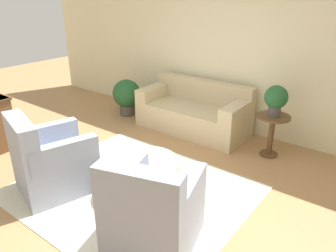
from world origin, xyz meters
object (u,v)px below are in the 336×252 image
object	(u,v)px
armchair_left	(50,163)
potted_plant_floor	(127,95)
potted_plant_on_side_table	(276,99)
ottoman_table	(144,173)
couch	(194,113)
armchair_right	(153,214)
side_table	(272,129)

from	to	relation	value
armchair_left	potted_plant_floor	xyz separation A→B (m)	(-1.13, 2.51, 0.02)
armchair_left	potted_plant_on_side_table	size ratio (longest dim) A/B	2.30
potted_plant_on_side_table	ottoman_table	bearing A→B (deg)	-114.15
couch	potted_plant_floor	xyz separation A→B (m)	(-1.48, -0.17, 0.09)
couch	ottoman_table	xyz separation A→B (m)	(0.60, -2.03, -0.04)
armchair_left	couch	bearing A→B (deg)	82.63
couch	potted_plant_on_side_table	bearing A→B (deg)	-5.00
couch	potted_plant_on_side_table	distance (m)	1.57
armchair_right	potted_plant_floor	size ratio (longest dim) A/B	1.45
side_table	potted_plant_floor	distance (m)	2.93
armchair_left	potted_plant_floor	distance (m)	2.75
potted_plant_floor	potted_plant_on_side_table	bearing A→B (deg)	0.93
armchair_left	ottoman_table	world-z (taller)	armchair_left
ottoman_table	potted_plant_on_side_table	xyz separation A→B (m)	(0.85, 1.91, 0.62)
side_table	armchair_left	bearing A→B (deg)	-125.17
ottoman_table	side_table	xyz separation A→B (m)	(0.85, 1.91, 0.15)
couch	armchair_left	distance (m)	2.71
armchair_right	potted_plant_floor	world-z (taller)	armchair_right
armchair_right	side_table	xyz separation A→B (m)	(0.17, 2.56, 0.05)
ottoman_table	side_table	size ratio (longest dim) A/B	1.36
armchair_right	potted_plant_on_side_table	distance (m)	2.61
ottoman_table	potted_plant_on_side_table	bearing A→B (deg)	65.85
armchair_left	ottoman_table	distance (m)	1.15
couch	ottoman_table	bearing A→B (deg)	-73.54
armchair_left	armchair_right	bearing A→B (deg)	0.00
ottoman_table	armchair_left	bearing A→B (deg)	-145.50
side_table	potted_plant_floor	bearing A→B (deg)	-179.07
armchair_left	potted_plant_floor	bearing A→B (deg)	114.27
side_table	couch	bearing A→B (deg)	175.00
armchair_right	side_table	bearing A→B (deg)	86.12
potted_plant_floor	side_table	bearing A→B (deg)	0.93
potted_plant_on_side_table	potted_plant_floor	bearing A→B (deg)	-179.07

